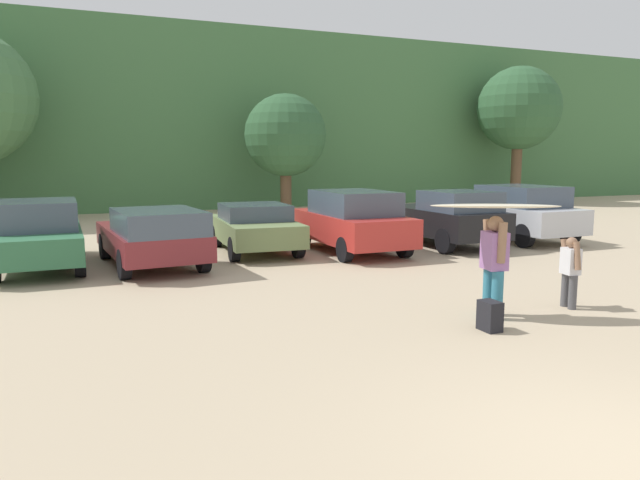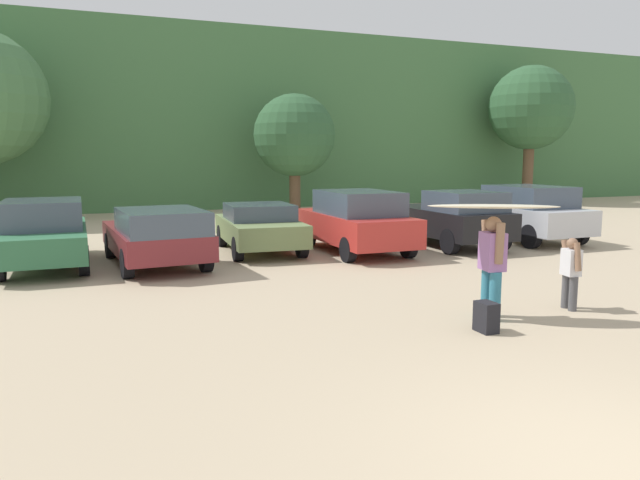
# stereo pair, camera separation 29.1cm
# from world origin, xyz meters

# --- Properties ---
(ground_plane) EXTENTS (120.00, 120.00, 0.00)m
(ground_plane) POSITION_xyz_m (0.00, 0.00, 0.00)
(ground_plane) COLOR tan
(hillside_ridge) EXTENTS (108.00, 12.00, 8.79)m
(hillside_ridge) POSITION_xyz_m (0.00, 31.16, 4.39)
(hillside_ridge) COLOR #427042
(hillside_ridge) RESTS_ON ground_plane
(tree_right) EXTENTS (3.71, 3.71, 5.37)m
(tree_right) POSITION_xyz_m (4.81, 22.39, 3.49)
(tree_right) COLOR brown
(tree_right) RESTS_ON ground_plane
(tree_center_left) EXTENTS (4.47, 4.47, 7.38)m
(tree_center_left) POSITION_xyz_m (18.38, 22.79, 5.10)
(tree_center_left) COLOR brown
(tree_center_left) RESTS_ON ground_plane
(parked_car_forest_green) EXTENTS (1.91, 4.58, 1.58)m
(parked_car_forest_green) POSITION_xyz_m (-5.03, 11.67, 0.81)
(parked_car_forest_green) COLOR #2D6642
(parked_car_forest_green) RESTS_ON ground_plane
(parked_car_maroon) EXTENTS (2.23, 4.48, 1.40)m
(parked_car_maroon) POSITION_xyz_m (-2.59, 10.78, 0.75)
(parked_car_maroon) COLOR maroon
(parked_car_maroon) RESTS_ON ground_plane
(parked_car_olive_green) EXTENTS (2.06, 4.01, 1.30)m
(parked_car_olive_green) POSITION_xyz_m (0.24, 12.02, 0.69)
(parked_car_olive_green) COLOR #6B7F4C
(parked_car_olive_green) RESTS_ON ground_plane
(parked_car_red) EXTENTS (1.90, 4.21, 1.66)m
(parked_car_red) POSITION_xyz_m (2.66, 11.00, 0.86)
(parked_car_red) COLOR #B72D28
(parked_car_red) RESTS_ON ground_plane
(parked_car_black) EXTENTS (1.89, 4.05, 1.62)m
(parked_car_black) POSITION_xyz_m (5.63, 10.92, 0.83)
(parked_car_black) COLOR black
(parked_car_black) RESTS_ON ground_plane
(parked_car_silver) EXTENTS (1.99, 4.32, 1.69)m
(parked_car_silver) POSITION_xyz_m (8.34, 11.13, 0.88)
(parked_car_silver) COLOR silver
(parked_car_silver) RESTS_ON ground_plane
(person_adult) EXTENTS (0.37, 0.67, 1.64)m
(person_adult) POSITION_xyz_m (1.88, 4.19, 0.93)
(person_adult) COLOR teal
(person_adult) RESTS_ON ground_plane
(person_child) EXTENTS (0.28, 0.55, 1.22)m
(person_child) POSITION_xyz_m (3.48, 4.18, 0.69)
(person_child) COLOR #4C4C51
(person_child) RESTS_ON ground_plane
(surfboard_cream) EXTENTS (2.07, 1.42, 0.10)m
(surfboard_cream) POSITION_xyz_m (1.83, 4.16, 1.80)
(surfboard_cream) COLOR beige
(backpack_dropped) EXTENTS (0.24, 0.34, 0.45)m
(backpack_dropped) POSITION_xyz_m (1.35, 3.60, 0.22)
(backpack_dropped) COLOR black
(backpack_dropped) RESTS_ON ground_plane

